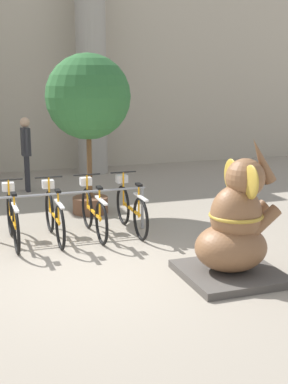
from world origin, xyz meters
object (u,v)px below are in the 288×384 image
(bicycle_2, at_px, (93,212))
(potted_tree, at_px, (88,101))
(bicycle_0, at_px, (13,219))
(bicycle_1, at_px, (54,215))
(bicycle_3, at_px, (131,208))
(elephant_statue, at_px, (235,231))
(person_pedestrian, at_px, (26,147))

(bicycle_2, height_order, potted_tree, potted_tree)
(bicycle_0, bearing_deg, bicycle_2, 0.69)
(bicycle_2, bearing_deg, bicycle_0, -179.31)
(bicycle_1, relative_size, potted_tree, 0.56)
(bicycle_3, relative_size, potted_tree, 0.56)
(bicycle_1, relative_size, bicycle_2, 1.00)
(elephant_statue, xyz_separation_m, potted_tree, (-1.05, 4.03, 1.57))
(bicycle_2, xyz_separation_m, person_pedestrian, (-0.64, 3.95, 0.64))
(bicycle_1, distance_m, potted_tree, 2.56)
(bicycle_1, distance_m, elephant_statue, 3.23)
(bicycle_0, bearing_deg, bicycle_1, -0.26)
(bicycle_3, bearing_deg, person_pedestrian, 108.48)
(elephant_statue, bearing_deg, bicycle_1, 129.12)
(bicycle_1, xyz_separation_m, person_pedestrian, (0.04, 3.97, 0.64))
(bicycle_2, height_order, elephant_statue, elephant_statue)
(elephant_statue, distance_m, person_pedestrian, 6.79)
(bicycle_1, bearing_deg, elephant_statue, -50.88)
(elephant_statue, distance_m, potted_tree, 4.45)
(bicycle_1, height_order, bicycle_3, same)
(bicycle_2, height_order, person_pedestrian, person_pedestrian)
(bicycle_0, bearing_deg, person_pedestrian, 79.65)
(bicycle_0, xyz_separation_m, potted_tree, (1.66, 1.53, 1.81))
(bicycle_1, relative_size, bicycle_3, 1.00)
(bicycle_2, distance_m, person_pedestrian, 4.06)
(bicycle_2, bearing_deg, bicycle_1, -178.36)
(bicycle_3, bearing_deg, elephant_statue, -75.13)
(bicycle_3, distance_m, person_pedestrian, 4.20)
(bicycle_0, height_order, bicycle_2, same)
(bicycle_0, relative_size, potted_tree, 0.56)
(bicycle_3, height_order, elephant_statue, elephant_statue)
(bicycle_0, xyz_separation_m, elephant_statue, (2.71, -2.51, 0.24))
(bicycle_0, distance_m, bicycle_2, 1.36)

